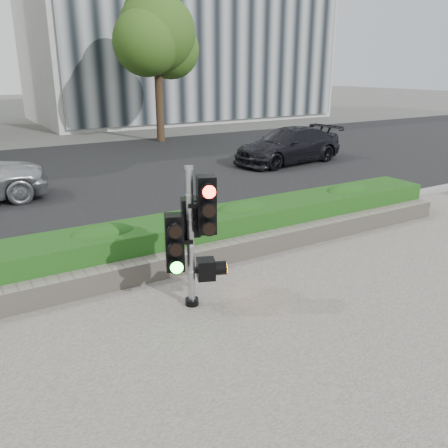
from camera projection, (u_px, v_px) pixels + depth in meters
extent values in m
plane|color=#51514C|center=(252.00, 321.00, 6.36)|extent=(120.00, 120.00, 0.00)
cube|color=#9E9389|center=(406.00, 439.00, 4.32)|extent=(16.00, 11.00, 0.03)
cube|color=black|center=(69.00, 178.00, 14.49)|extent=(60.00, 13.00, 0.02)
cube|color=gray|center=(158.00, 245.00, 8.90)|extent=(60.00, 0.25, 0.12)
cube|color=gray|center=(188.00, 260.00, 7.84)|extent=(12.00, 0.32, 0.34)
cube|color=#2F7624|center=(171.00, 239.00, 8.32)|extent=(12.00, 1.00, 0.68)
cube|color=#B7B7B2|center=(176.00, 21.00, 30.18)|extent=(18.00, 10.00, 12.00)
cylinder|color=black|center=(159.00, 101.00, 21.09)|extent=(0.36, 0.36, 3.58)
sphere|color=#284E16|center=(157.00, 33.00, 20.20)|extent=(3.33, 3.33, 3.33)
sphere|color=#284E16|center=(170.00, 50.00, 21.04)|extent=(2.56, 2.56, 2.56)
sphere|color=#284E16|center=(146.00, 42.00, 19.70)|extent=(2.82, 2.82, 2.82)
sphere|color=#284E16|center=(150.00, 15.00, 20.48)|extent=(2.30, 2.30, 2.30)
cylinder|color=black|center=(192.00, 302.00, 6.72)|extent=(0.19, 0.19, 0.10)
cylinder|color=gray|center=(191.00, 240.00, 6.43)|extent=(0.10, 0.10, 1.95)
cylinder|color=gray|center=(189.00, 168.00, 6.11)|extent=(0.12, 0.12, 0.05)
cube|color=#FF1107|center=(206.00, 205.00, 6.28)|extent=(0.32, 0.32, 0.78)
cube|color=#14E51E|center=(175.00, 242.00, 6.37)|extent=(0.32, 0.32, 0.78)
cube|color=black|center=(190.00, 217.00, 6.55)|extent=(0.32, 0.32, 0.53)
cube|color=orange|center=(206.00, 269.00, 6.63)|extent=(0.32, 0.32, 0.29)
imported|color=black|center=(288.00, 145.00, 16.56)|extent=(4.37, 2.18, 1.22)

